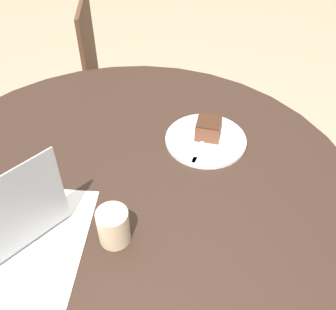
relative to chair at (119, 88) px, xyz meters
name	(u,v)px	position (x,y,z in m)	size (l,w,h in m)	color
dining_table	(128,219)	(0.97, -0.21, 0.17)	(1.38, 1.38, 0.78)	black
chair	(119,88)	(0.00, 0.00, 0.00)	(0.52, 0.52, 0.93)	#472D1E
paper_document	(28,247)	(1.06, -0.49, 0.30)	(0.47, 0.42, 0.00)	white
plate	(206,140)	(0.85, 0.09, 0.31)	(0.26, 0.26, 0.01)	silver
cake_slice	(208,128)	(0.83, 0.11, 0.34)	(0.11, 0.11, 0.06)	brown
fork	(199,149)	(0.89, 0.05, 0.32)	(0.14, 0.13, 0.00)	silver
coffee_glass	(113,226)	(1.11, -0.28, 0.35)	(0.08, 0.08, 0.10)	#C6AD89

